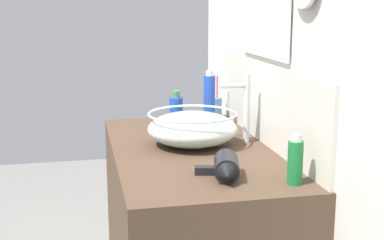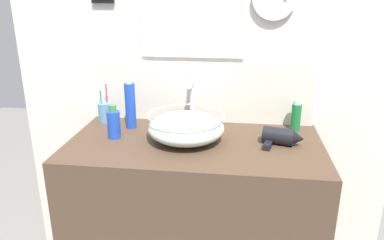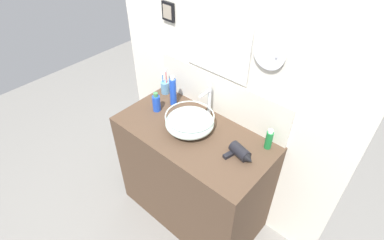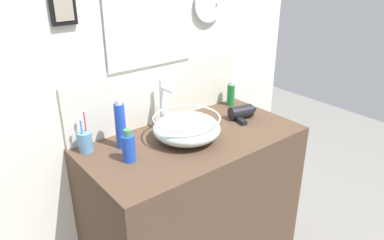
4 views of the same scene
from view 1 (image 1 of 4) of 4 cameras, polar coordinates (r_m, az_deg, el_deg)
name	(u,v)px [view 1 (image 1 of 4)]	position (r m, az deg, el deg)	size (l,w,h in m)	color
back_panel	(278,62)	(1.96, 9.12, 6.09)	(1.87, 0.10, 2.39)	silver
glass_bowl_sink	(192,128)	(1.94, 0.05, -0.87)	(0.33, 0.33, 0.12)	silver
faucet	(244,104)	(1.98, 5.53, 1.73)	(0.02, 0.12, 0.26)	silver
hair_drier	(225,168)	(1.58, 3.59, -5.13)	(0.18, 0.14, 0.07)	black
toothbrush_cup	(215,108)	(2.40, 2.44, 1.34)	(0.06, 0.06, 0.21)	#598CB2
shampoo_bottle	(209,100)	(2.23, 1.86, 2.11)	(0.05, 0.05, 0.24)	blue
soap_dispenser	(176,111)	(2.25, -1.70, 0.99)	(0.06, 0.06, 0.15)	blue
spray_bottle	(295,161)	(1.55, 10.96, -4.29)	(0.04, 0.04, 0.15)	#197233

